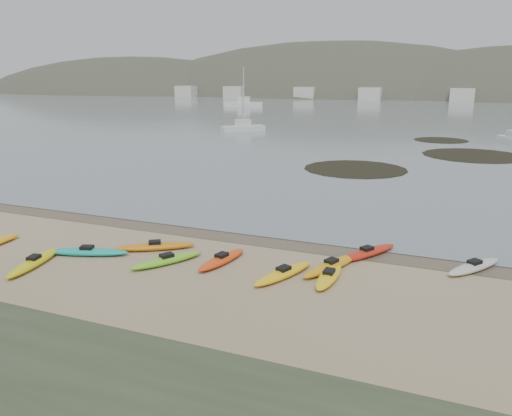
% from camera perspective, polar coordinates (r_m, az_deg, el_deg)
% --- Properties ---
extents(ground, '(600.00, 600.00, 0.00)m').
position_cam_1_polar(ground, '(25.48, -0.00, -3.26)').
color(ground, tan).
rests_on(ground, ground).
extents(wet_sand, '(60.00, 60.00, 0.00)m').
position_cam_1_polar(wet_sand, '(25.21, -0.26, -3.45)').
color(wet_sand, brown).
rests_on(wet_sand, ground).
extents(water, '(1200.00, 1200.00, 0.00)m').
position_cam_1_polar(water, '(322.66, 20.92, 12.60)').
color(water, slate).
rests_on(water, ground).
extents(kayaks, '(23.11, 10.20, 0.34)m').
position_cam_1_polar(kayaks, '(22.03, -4.85, -5.82)').
color(kayaks, '#FFAC15').
rests_on(kayaks, ground).
extents(kelp_mats, '(19.22, 31.47, 0.04)m').
position_cam_1_polar(kelp_mats, '(53.67, 19.23, 5.62)').
color(kelp_mats, black).
rests_on(kelp_mats, water).
extents(moored_boats, '(102.36, 66.32, 1.37)m').
position_cam_1_polar(moored_boats, '(104.36, 17.07, 10.27)').
color(moored_boats, silver).
rests_on(moored_boats, ground).
extents(far_town, '(199.00, 5.00, 4.00)m').
position_cam_1_polar(far_town, '(167.57, 21.44, 11.92)').
color(far_town, beige).
rests_on(far_town, ground).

